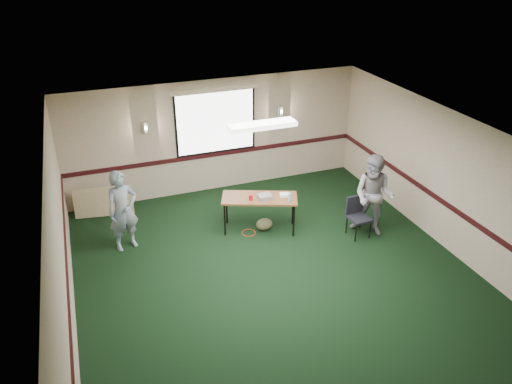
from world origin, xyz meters
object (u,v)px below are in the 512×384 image
object	(u,v)px
folding_table	(260,200)
conference_chair	(357,213)
person_right	(374,196)
projector	(265,197)
person_left	(123,211)

from	to	relation	value
folding_table	conference_chair	size ratio (longest dim) A/B	1.98
conference_chair	person_right	xyz separation A→B (m)	(0.31, -0.05, 0.37)
person_right	projector	bearing A→B (deg)	-154.01
projector	person_left	xyz separation A→B (m)	(-2.78, 0.39, 0.01)
projector	person_left	world-z (taller)	person_left
folding_table	projector	world-z (taller)	projector
conference_chair	person_left	world-z (taller)	person_left
projector	person_right	xyz separation A→B (m)	(2.04, -0.81, 0.05)
folding_table	projector	size ratio (longest dim) A/B	6.13
projector	person_right	size ratio (longest dim) A/B	0.16
projector	conference_chair	xyz separation A→B (m)	(1.74, -0.76, -0.32)
folding_table	person_left	world-z (taller)	person_left
conference_chair	person_right	bearing A→B (deg)	-13.03
conference_chair	person_left	distance (m)	4.67
projector	folding_table	bearing A→B (deg)	132.22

